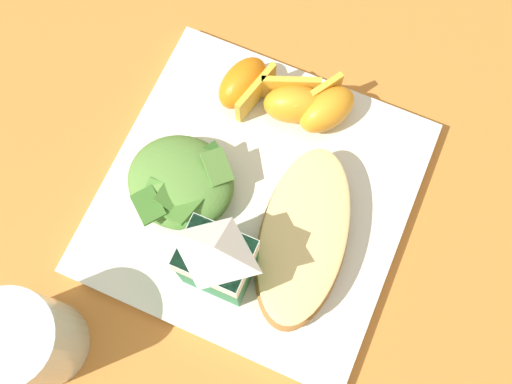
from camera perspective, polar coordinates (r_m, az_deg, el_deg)
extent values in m
plane|color=#C67A33|center=(0.58, 0.00, -0.77)|extent=(3.00, 3.00, 0.00)
cube|color=white|center=(0.57, 0.00, -0.54)|extent=(0.28, 0.28, 0.02)
ellipsoid|color=#A87038|center=(0.54, 4.56, -4.45)|extent=(0.11, 0.18, 0.03)
ellipsoid|color=#B22D19|center=(0.53, 4.65, -4.19)|extent=(0.09, 0.17, 0.01)
ellipsoid|color=#EAD184|center=(0.52, 4.71, -4.01)|extent=(0.10, 0.17, 0.01)
ellipsoid|color=#5B8E3D|center=(0.55, -7.26, 0.98)|extent=(0.10, 0.09, 0.04)
cube|color=#4C8433|center=(0.53, -7.93, -0.82)|extent=(0.03, 0.03, 0.02)
cube|color=#4C8433|center=(0.52, -7.04, -1.54)|extent=(0.03, 0.03, 0.02)
cube|color=#5B8E3D|center=(0.53, -3.69, 2.59)|extent=(0.04, 0.04, 0.02)
cube|color=#4C8433|center=(0.53, -9.76, -0.58)|extent=(0.02, 0.03, 0.01)
cube|color=#336023|center=(0.55, -4.81, 3.16)|extent=(0.04, 0.04, 0.01)
cube|color=#3D7028|center=(0.53, -10.36, -1.27)|extent=(0.04, 0.04, 0.01)
cube|color=#2D8451|center=(0.50, -3.57, -6.91)|extent=(0.06, 0.04, 0.09)
cube|color=white|center=(0.47, -3.80, -6.22)|extent=(0.06, 0.04, 0.03)
pyramid|color=white|center=(0.45, -4.00, -5.63)|extent=(0.06, 0.04, 0.02)
ellipsoid|color=orange|center=(0.57, 6.85, 7.89)|extent=(0.06, 0.07, 0.04)
cube|color=gold|center=(0.58, 5.87, 9.08)|extent=(0.03, 0.05, 0.03)
ellipsoid|color=orange|center=(0.57, 3.34, 8.60)|extent=(0.07, 0.06, 0.04)
cube|color=gold|center=(0.58, 3.36, 10.03)|extent=(0.06, 0.03, 0.03)
ellipsoid|color=orange|center=(0.58, -1.30, 10.46)|extent=(0.05, 0.07, 0.04)
cube|color=gold|center=(0.58, -0.02, 9.59)|extent=(0.02, 0.06, 0.03)
cylinder|color=silver|center=(0.54, -21.22, -13.25)|extent=(0.08, 0.08, 0.10)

